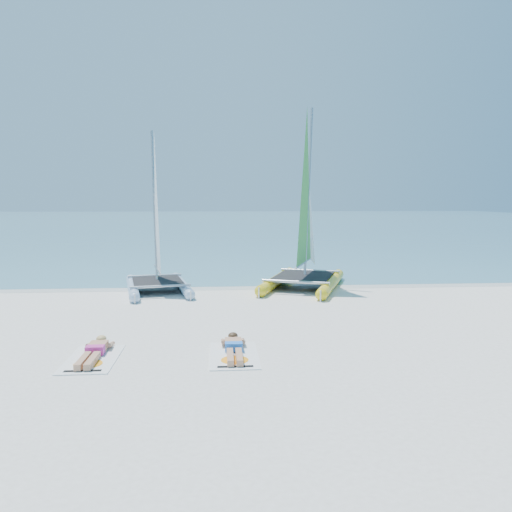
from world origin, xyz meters
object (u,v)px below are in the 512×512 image
(sunbather_a, at_px, (95,351))
(catamaran_yellow, at_px, (307,228))
(towel_a, at_px, (92,359))
(towel_b, at_px, (234,355))
(sunbather_b, at_px, (234,347))
(catamaran_blue, at_px, (156,241))

(sunbather_a, bearing_deg, catamaran_yellow, 54.42)
(towel_a, xyz_separation_m, sunbather_a, (0.00, 0.19, 0.11))
(towel_b, relative_size, sunbather_b, 1.07)
(catamaran_blue, height_order, sunbather_b, catamaran_blue)
(towel_a, relative_size, towel_b, 1.00)
(sunbather_b, bearing_deg, sunbather_a, -179.46)
(catamaran_yellow, relative_size, sunbather_a, 4.02)
(catamaran_yellow, bearing_deg, towel_a, -104.43)
(towel_a, bearing_deg, catamaran_blue, 87.11)
(towel_a, xyz_separation_m, sunbather_b, (2.89, 0.22, 0.11))
(catamaran_yellow, xyz_separation_m, towel_a, (-5.89, -8.42, -2.18))
(towel_a, distance_m, sunbather_a, 0.22)
(catamaran_yellow, bearing_deg, catamaran_blue, -152.21)
(towel_a, relative_size, sunbather_a, 1.07)
(catamaran_blue, relative_size, catamaran_yellow, 0.86)
(towel_a, bearing_deg, sunbather_a, 90.00)
(towel_b, bearing_deg, sunbather_b, 90.00)
(catamaran_yellow, bearing_deg, sunbather_a, -105.06)
(sunbather_a, height_order, towel_b, sunbather_a)
(catamaran_yellow, xyz_separation_m, sunbather_b, (-3.00, -8.20, -2.07))
(catamaran_blue, distance_m, catamaran_yellow, 5.56)
(towel_a, height_order, sunbather_b, sunbather_b)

